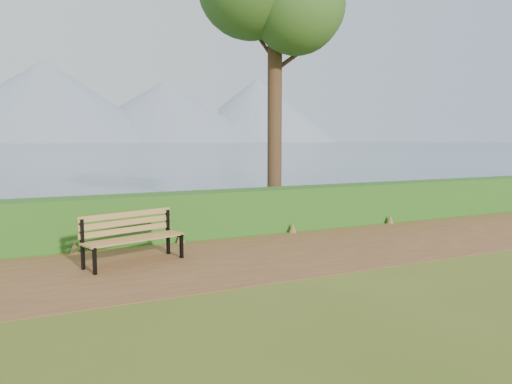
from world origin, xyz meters
TOP-DOWN VIEW (x-y plane):
  - ground at (0.00, 0.00)m, footprint 140.00×140.00m
  - path at (0.00, 0.30)m, footprint 40.00×3.40m
  - hedge at (0.00, 2.60)m, footprint 32.00×0.85m
  - water at (0.00, 260.00)m, footprint 700.00×510.00m
  - mountains at (-9.17, 406.05)m, footprint 585.00×190.00m
  - bench at (-2.37, 0.82)m, footprint 1.85×1.02m

SIDE VIEW (x-z plane):
  - ground at x=0.00m, z-range 0.00..0.00m
  - path at x=0.00m, z-range 0.00..0.01m
  - water at x=0.00m, z-range 0.00..0.01m
  - hedge at x=0.00m, z-range 0.00..1.00m
  - bench at x=-2.37m, z-range 0.07..0.96m
  - mountains at x=-9.17m, z-range -7.30..62.70m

